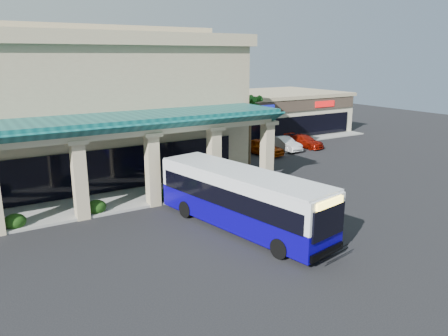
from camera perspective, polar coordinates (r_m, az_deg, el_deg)
ground at (r=25.47m, az=1.77°, el=-6.99°), size 110.00×110.00×0.00m
main_building at (r=36.29m, az=-23.65°, el=7.52°), size 30.80×14.80×11.35m
arcade at (r=27.80m, az=-20.20°, el=0.11°), size 30.00×6.20×5.70m
strip_mall at (r=54.12m, az=3.72°, el=7.17°), size 22.50×12.50×4.90m
palm_0 at (r=38.06m, az=3.38°, el=5.36°), size 2.40×2.40×6.60m
palm_1 at (r=41.12m, az=2.11°, el=5.50°), size 2.40×2.40×5.80m
broadleaf_tree at (r=44.43m, az=-3.66°, el=5.51°), size 2.60×2.60×4.81m
transit_bus at (r=23.91m, az=2.31°, el=-4.26°), size 4.81×12.05×3.28m
pedestrian at (r=26.68m, az=12.48°, el=-4.51°), size 0.58×0.68×1.59m
car_silver at (r=42.30m, az=5.13°, el=2.76°), size 2.48×4.69×1.52m
car_white at (r=44.50m, az=7.84°, el=3.18°), size 1.57×4.24×1.39m
car_red at (r=46.35m, az=10.43°, el=3.46°), size 2.58×4.66×1.28m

